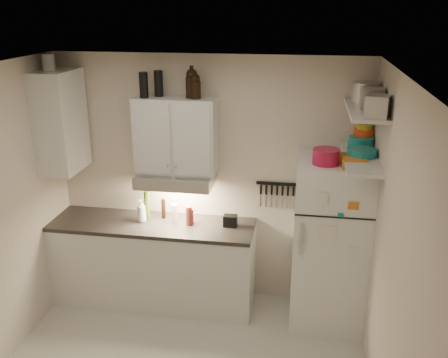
# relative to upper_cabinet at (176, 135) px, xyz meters

# --- Properties ---
(ceiling) EXTENTS (3.20, 3.00, 0.02)m
(ceiling) POSITION_rel_upper_cabinet_xyz_m (0.30, -1.33, 0.78)
(ceiling) COLOR white
(ceiling) RESTS_ON ground
(back_wall) EXTENTS (3.20, 0.02, 2.60)m
(back_wall) POSITION_rel_upper_cabinet_xyz_m (0.30, 0.18, -0.53)
(back_wall) COLOR beige
(back_wall) RESTS_ON ground
(right_wall) EXTENTS (0.02, 3.00, 2.60)m
(right_wall) POSITION_rel_upper_cabinet_xyz_m (1.91, -1.33, -0.53)
(right_wall) COLOR beige
(right_wall) RESTS_ON ground
(base_cabinet) EXTENTS (2.10, 0.60, 0.88)m
(base_cabinet) POSITION_rel_upper_cabinet_xyz_m (-0.25, -0.14, -1.39)
(base_cabinet) COLOR silver
(base_cabinet) RESTS_ON floor
(countertop) EXTENTS (2.10, 0.62, 0.04)m
(countertop) POSITION_rel_upper_cabinet_xyz_m (-0.25, -0.14, -0.93)
(countertop) COLOR #2A2724
(countertop) RESTS_ON base_cabinet
(upper_cabinet) EXTENTS (0.80, 0.33, 0.75)m
(upper_cabinet) POSITION_rel_upper_cabinet_xyz_m (0.00, 0.00, 0.00)
(upper_cabinet) COLOR silver
(upper_cabinet) RESTS_ON back_wall
(side_cabinet) EXTENTS (0.33, 0.55, 1.00)m
(side_cabinet) POSITION_rel_upper_cabinet_xyz_m (-1.14, -0.14, 0.12)
(side_cabinet) COLOR silver
(side_cabinet) RESTS_ON left_wall
(range_hood) EXTENTS (0.76, 0.46, 0.12)m
(range_hood) POSITION_rel_upper_cabinet_xyz_m (0.00, -0.06, -0.44)
(range_hood) COLOR silver
(range_hood) RESTS_ON back_wall
(fridge) EXTENTS (0.70, 0.68, 1.70)m
(fridge) POSITION_rel_upper_cabinet_xyz_m (1.55, -0.18, -0.98)
(fridge) COLOR white
(fridge) RESTS_ON floor
(shelf_hi) EXTENTS (0.30, 0.95, 0.03)m
(shelf_hi) POSITION_rel_upper_cabinet_xyz_m (1.75, -0.31, 0.38)
(shelf_hi) COLOR silver
(shelf_hi) RESTS_ON right_wall
(shelf_lo) EXTENTS (0.30, 0.95, 0.03)m
(shelf_lo) POSITION_rel_upper_cabinet_xyz_m (1.75, -0.31, -0.07)
(shelf_lo) COLOR silver
(shelf_lo) RESTS_ON right_wall
(knife_strip) EXTENTS (0.42, 0.02, 0.03)m
(knife_strip) POSITION_rel_upper_cabinet_xyz_m (1.00, 0.15, -0.51)
(knife_strip) COLOR black
(knife_strip) RESTS_ON back_wall
(dutch_oven) EXTENTS (0.27, 0.27, 0.14)m
(dutch_oven) POSITION_rel_upper_cabinet_xyz_m (1.45, -0.31, -0.06)
(dutch_oven) COLOR #AA133B
(dutch_oven) RESTS_ON fridge
(book_stack) EXTENTS (0.22, 0.27, 0.09)m
(book_stack) POSITION_rel_upper_cabinet_xyz_m (1.69, -0.32, -0.08)
(book_stack) COLOR orange
(book_stack) RESTS_ON fridge
(spice_jar) EXTENTS (0.07, 0.07, 0.10)m
(spice_jar) POSITION_rel_upper_cabinet_xyz_m (1.68, -0.16, -0.07)
(spice_jar) COLOR silver
(spice_jar) RESTS_ON fridge
(stock_pot) EXTENTS (0.31, 0.31, 0.18)m
(stock_pot) POSITION_rel_upper_cabinet_xyz_m (1.76, -0.05, 0.48)
(stock_pot) COLOR silver
(stock_pot) RESTS_ON shelf_hi
(tin_a) EXTENTS (0.18, 0.16, 0.18)m
(tin_a) POSITION_rel_upper_cabinet_xyz_m (1.79, -0.35, 0.48)
(tin_a) COLOR #AAAAAD
(tin_a) RESTS_ON shelf_hi
(tin_b) EXTENTS (0.22, 0.22, 0.17)m
(tin_b) POSITION_rel_upper_cabinet_xyz_m (1.79, -0.68, 0.48)
(tin_b) COLOR #AAAAAD
(tin_b) RESTS_ON shelf_hi
(bowl_teal) EXTENTS (0.24, 0.24, 0.10)m
(bowl_teal) POSITION_rel_upper_cabinet_xyz_m (1.78, 0.05, -0.00)
(bowl_teal) COLOR teal
(bowl_teal) RESTS_ON shelf_lo
(bowl_orange) EXTENTS (0.19, 0.19, 0.06)m
(bowl_orange) POSITION_rel_upper_cabinet_xyz_m (1.81, 0.13, 0.07)
(bowl_orange) COLOR #F24316
(bowl_orange) RESTS_ON bowl_teal
(bowl_yellow) EXTENTS (0.15, 0.15, 0.05)m
(bowl_yellow) POSITION_rel_upper_cabinet_xyz_m (1.81, 0.13, 0.13)
(bowl_yellow) COLOR gold
(bowl_yellow) RESTS_ON bowl_orange
(plates) EXTENTS (0.32, 0.32, 0.07)m
(plates) POSITION_rel_upper_cabinet_xyz_m (1.76, -0.26, -0.02)
(plates) COLOR teal
(plates) RESTS_ON shelf_lo
(growler_a) EXTENTS (0.14, 0.14, 0.28)m
(growler_a) POSITION_rel_upper_cabinet_xyz_m (0.17, -0.01, 0.52)
(growler_a) COLOR black
(growler_a) RESTS_ON upper_cabinet
(growler_b) EXTENTS (0.13, 0.13, 0.24)m
(growler_b) POSITION_rel_upper_cabinet_xyz_m (0.21, -0.04, 0.50)
(growler_b) COLOR black
(growler_b) RESTS_ON upper_cabinet
(thermos_a) EXTENTS (0.10, 0.10, 0.25)m
(thermos_a) POSITION_rel_upper_cabinet_xyz_m (-0.17, 0.03, 0.50)
(thermos_a) COLOR black
(thermos_a) RESTS_ON upper_cabinet
(thermos_b) EXTENTS (0.09, 0.09, 0.24)m
(thermos_b) POSITION_rel_upper_cabinet_xyz_m (-0.28, -0.07, 0.50)
(thermos_b) COLOR black
(thermos_b) RESTS_ON upper_cabinet
(side_jar) EXTENTS (0.14, 0.14, 0.16)m
(side_jar) POSITION_rel_upper_cabinet_xyz_m (-1.19, -0.15, 0.70)
(side_jar) COLOR silver
(side_jar) RESTS_ON side_cabinet
(soap_bottle) EXTENTS (0.13, 0.13, 0.27)m
(soap_bottle) POSITION_rel_upper_cabinet_xyz_m (-0.36, -0.12, -0.77)
(soap_bottle) COLOR silver
(soap_bottle) RESTS_ON countertop
(pepper_mill) EXTENTS (0.07, 0.07, 0.20)m
(pepper_mill) POSITION_rel_upper_cabinet_xyz_m (0.14, -0.12, -0.80)
(pepper_mill) COLOR maroon
(pepper_mill) RESTS_ON countertop
(oil_bottle) EXTENTS (0.07, 0.07, 0.30)m
(oil_bottle) POSITION_rel_upper_cabinet_xyz_m (-0.33, -0.03, -0.76)
(oil_bottle) COLOR #415D17
(oil_bottle) RESTS_ON countertop
(vinegar_bottle) EXTENTS (0.05, 0.05, 0.22)m
(vinegar_bottle) POSITION_rel_upper_cabinet_xyz_m (-0.16, 0.01, -0.80)
(vinegar_bottle) COLOR black
(vinegar_bottle) RESTS_ON countertop
(clear_bottle) EXTENTS (0.07, 0.07, 0.19)m
(clear_bottle) POSITION_rel_upper_cabinet_xyz_m (-0.02, -0.07, -0.81)
(clear_bottle) COLOR silver
(clear_bottle) RESTS_ON countertop
(red_jar) EXTENTS (0.10, 0.10, 0.16)m
(red_jar) POSITION_rel_upper_cabinet_xyz_m (0.14, -0.09, -0.83)
(red_jar) COLOR #AA133B
(red_jar) RESTS_ON countertop
(caddy) EXTENTS (0.14, 0.10, 0.12)m
(caddy) POSITION_rel_upper_cabinet_xyz_m (0.56, -0.08, -0.85)
(caddy) COLOR black
(caddy) RESTS_ON countertop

